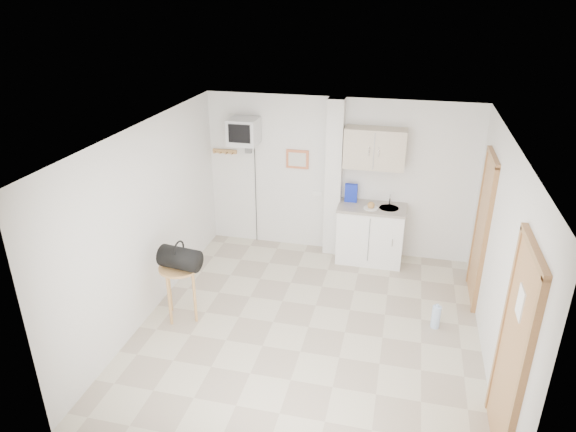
% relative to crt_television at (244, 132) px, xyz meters
% --- Properties ---
extents(ground, '(4.50, 4.50, 0.00)m').
position_rel_crt_television_xyz_m(ground, '(1.45, -2.02, -1.94)').
color(ground, beige).
rests_on(ground, ground).
extents(room_envelope, '(4.24, 4.54, 2.55)m').
position_rel_crt_television_xyz_m(room_envelope, '(1.69, -1.93, -0.40)').
color(room_envelope, white).
rests_on(room_envelope, ground).
extents(kitchenette, '(1.03, 0.58, 2.10)m').
position_rel_crt_television_xyz_m(kitchenette, '(2.02, -0.02, -1.13)').
color(kitchenette, white).
rests_on(kitchenette, ground).
extents(crt_television, '(0.44, 0.45, 2.15)m').
position_rel_crt_television_xyz_m(crt_television, '(0.00, 0.00, 0.00)').
color(crt_television, slate).
rests_on(crt_television, ground).
extents(round_table, '(0.52, 0.52, 0.74)m').
position_rel_crt_television_xyz_m(round_table, '(-0.20, -2.16, -1.32)').
color(round_table, '#AB7748').
rests_on(round_table, ground).
extents(duffel_bag, '(0.55, 0.35, 0.38)m').
position_rel_crt_television_xyz_m(duffel_bag, '(-0.16, -2.19, -1.05)').
color(duffel_bag, black).
rests_on(duffel_bag, round_table).
extents(water_bottle, '(0.11, 0.11, 0.34)m').
position_rel_crt_television_xyz_m(water_bottle, '(3.02, -1.64, -1.78)').
color(water_bottle, '#AEC9EE').
rests_on(water_bottle, ground).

